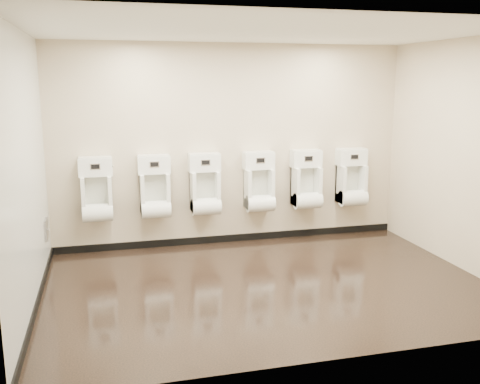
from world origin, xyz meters
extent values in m
cube|color=black|center=(0.00, 0.00, 0.00)|extent=(5.00, 3.50, 0.00)
cube|color=silver|center=(0.00, 0.00, 2.80)|extent=(5.00, 3.50, 0.00)
cube|color=beige|center=(0.00, 1.75, 1.40)|extent=(5.00, 0.02, 2.80)
cube|color=beige|center=(0.00, -1.75, 1.40)|extent=(5.00, 0.02, 2.80)
cube|color=beige|center=(-2.50, 0.00, 1.40)|extent=(0.02, 3.50, 2.80)
cube|color=beige|center=(2.50, 0.00, 1.40)|extent=(0.02, 3.50, 2.80)
cube|color=silver|center=(-2.50, 0.00, 1.40)|extent=(0.01, 3.50, 2.80)
cube|color=black|center=(0.00, 1.74, 0.05)|extent=(5.00, 0.02, 0.10)
cube|color=black|center=(-2.49, 0.00, 0.05)|extent=(0.02, 3.50, 0.10)
cube|color=#9E9EA3|center=(-2.48, 1.20, 0.50)|extent=(0.03, 0.25, 0.25)
cylinder|color=silver|center=(-2.46, 1.20, 0.50)|extent=(0.02, 0.04, 0.04)
cube|color=white|center=(-1.86, 1.61, 0.79)|extent=(0.39, 0.28, 0.55)
cube|color=silver|center=(-1.86, 1.70, 0.83)|extent=(0.29, 0.01, 0.43)
cylinder|color=white|center=(-1.86, 1.53, 0.59)|extent=(0.39, 0.24, 0.24)
cube|color=white|center=(-1.86, 1.65, 1.18)|extent=(0.43, 0.21, 0.24)
cube|color=black|center=(-1.86, 1.54, 1.20)|extent=(0.11, 0.01, 0.06)
cube|color=silver|center=(-1.86, 1.54, 1.20)|extent=(0.13, 0.01, 0.08)
cylinder|color=silver|center=(-1.64, 1.65, 1.18)|extent=(0.01, 0.03, 0.03)
cube|color=white|center=(-1.10, 1.61, 0.79)|extent=(0.39, 0.28, 0.55)
cube|color=silver|center=(-1.10, 1.70, 0.83)|extent=(0.29, 0.01, 0.43)
cylinder|color=white|center=(-1.10, 1.53, 0.59)|extent=(0.39, 0.24, 0.24)
cube|color=white|center=(-1.10, 1.65, 1.18)|extent=(0.43, 0.21, 0.24)
cube|color=black|center=(-1.10, 1.54, 1.20)|extent=(0.11, 0.01, 0.06)
cube|color=silver|center=(-1.10, 1.54, 1.20)|extent=(0.13, 0.01, 0.08)
cylinder|color=silver|center=(-0.88, 1.65, 1.18)|extent=(0.01, 0.03, 0.03)
cube|color=white|center=(-0.41, 1.61, 0.79)|extent=(0.39, 0.28, 0.55)
cube|color=silver|center=(-0.41, 1.70, 0.83)|extent=(0.29, 0.01, 0.43)
cylinder|color=white|center=(-0.41, 1.53, 0.59)|extent=(0.39, 0.24, 0.24)
cube|color=white|center=(-0.41, 1.65, 1.18)|extent=(0.43, 0.21, 0.24)
cube|color=black|center=(-0.41, 1.54, 1.20)|extent=(0.11, 0.01, 0.06)
cube|color=silver|center=(-0.41, 1.54, 1.20)|extent=(0.13, 0.01, 0.08)
cylinder|color=silver|center=(-0.19, 1.65, 1.18)|extent=(0.01, 0.03, 0.03)
cube|color=white|center=(0.36, 1.61, 0.79)|extent=(0.39, 0.28, 0.55)
cube|color=silver|center=(0.36, 1.70, 0.83)|extent=(0.29, 0.01, 0.43)
cylinder|color=white|center=(0.36, 1.53, 0.59)|extent=(0.39, 0.24, 0.24)
cube|color=white|center=(0.36, 1.65, 1.18)|extent=(0.43, 0.21, 0.24)
cube|color=black|center=(0.36, 1.54, 1.20)|extent=(0.11, 0.01, 0.06)
cube|color=silver|center=(0.36, 1.54, 1.20)|extent=(0.13, 0.01, 0.08)
cylinder|color=silver|center=(0.58, 1.65, 1.18)|extent=(0.01, 0.03, 0.03)
cube|color=white|center=(1.08, 1.61, 0.79)|extent=(0.39, 0.28, 0.55)
cube|color=silver|center=(1.08, 1.70, 0.83)|extent=(0.29, 0.01, 0.43)
cylinder|color=white|center=(1.08, 1.53, 0.59)|extent=(0.39, 0.24, 0.24)
cube|color=white|center=(1.08, 1.65, 1.18)|extent=(0.43, 0.21, 0.24)
cube|color=black|center=(1.08, 1.54, 1.20)|extent=(0.11, 0.01, 0.06)
cube|color=silver|center=(1.08, 1.54, 1.20)|extent=(0.13, 0.01, 0.08)
cylinder|color=silver|center=(1.30, 1.65, 1.18)|extent=(0.01, 0.03, 0.03)
cube|color=white|center=(1.79, 1.61, 0.79)|extent=(0.39, 0.28, 0.55)
cube|color=silver|center=(1.79, 1.70, 0.83)|extent=(0.29, 0.01, 0.43)
cylinder|color=white|center=(1.79, 1.53, 0.59)|extent=(0.39, 0.24, 0.24)
cube|color=white|center=(1.79, 1.65, 1.18)|extent=(0.43, 0.21, 0.24)
cube|color=black|center=(1.79, 1.54, 1.20)|extent=(0.11, 0.01, 0.06)
cube|color=silver|center=(1.79, 1.54, 1.20)|extent=(0.13, 0.01, 0.08)
cylinder|color=silver|center=(2.01, 1.65, 1.18)|extent=(0.01, 0.03, 0.03)
camera|label=1|loc=(-1.73, -5.52, 2.29)|focal=40.00mm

